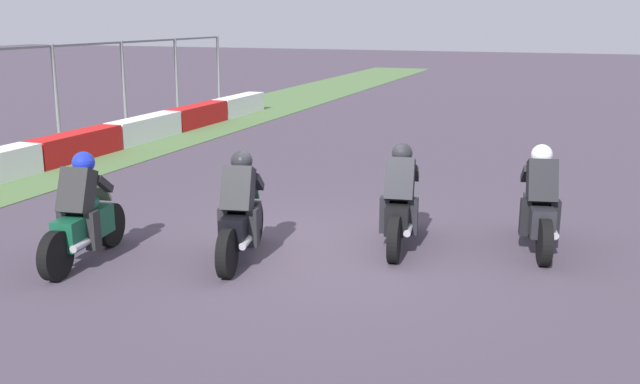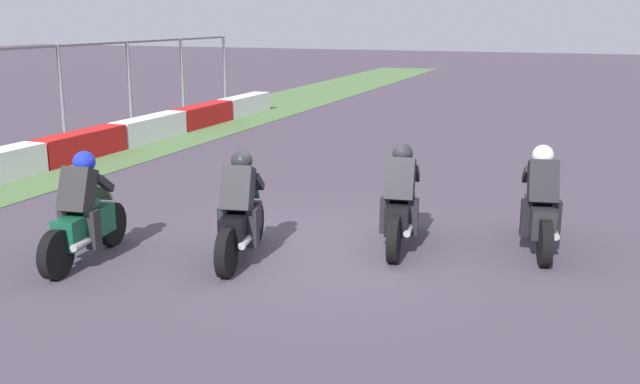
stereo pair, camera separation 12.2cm
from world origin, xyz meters
The scene contains 5 objects.
ground_plane centered at (0.00, 0.00, 0.00)m, with size 120.00×120.00×0.00m, color #443B48.
rider_lane_a centered at (1.19, -2.90, 0.62)m, with size 2.03×0.64×1.51m.
rider_lane_b centered at (0.60, -1.02, 0.62)m, with size 2.04×0.60×1.51m.
rider_lane_c centered at (-0.71, 0.88, 0.62)m, with size 2.02×0.64×1.51m.
rider_lane_d centered at (-1.56, 2.82, 0.62)m, with size 2.04×0.60×1.51m.
Camera 2 is at (-8.92, -3.50, 3.26)m, focal length 39.52 mm.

